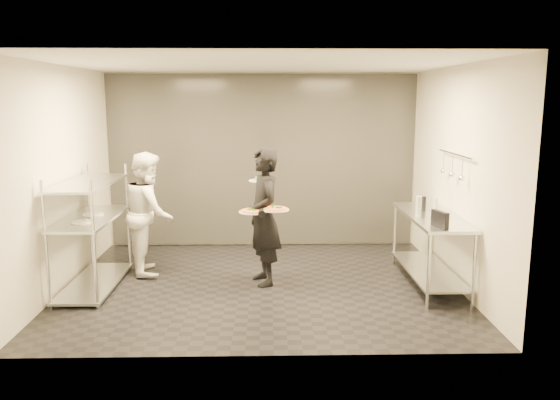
{
  "coord_description": "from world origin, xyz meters",
  "views": [
    {
      "loc": [
        0.09,
        -6.78,
        2.37
      ],
      "look_at": [
        0.24,
        0.11,
        1.1
      ],
      "focal_mm": 35.0,
      "sensor_mm": 36.0,
      "label": 1
    }
  ],
  "objects_px": {
    "pizza_plate_near": "(253,211)",
    "pos_monitor": "(440,220)",
    "prep_counter": "(430,237)",
    "salad_plate": "(260,179)",
    "waiter": "(264,217)",
    "bottle_clear": "(435,205)",
    "bottle_green": "(419,206)",
    "chef": "(149,213)",
    "pizza_plate_far": "(276,209)",
    "pass_rack": "(91,228)",
    "bottle_dark": "(424,204)"
  },
  "relations": [
    {
      "from": "pizza_plate_near",
      "to": "bottle_clear",
      "type": "bearing_deg",
      "value": 6.96
    },
    {
      "from": "waiter",
      "to": "bottle_dark",
      "type": "distance_m",
      "value": 2.12
    },
    {
      "from": "pos_monitor",
      "to": "bottle_dark",
      "type": "relative_size",
      "value": 1.38
    },
    {
      "from": "pass_rack",
      "to": "pos_monitor",
      "type": "relative_size",
      "value": 5.82
    },
    {
      "from": "pos_monitor",
      "to": "prep_counter",
      "type": "bearing_deg",
      "value": 62.71
    },
    {
      "from": "prep_counter",
      "to": "pizza_plate_far",
      "type": "relative_size",
      "value": 5.28
    },
    {
      "from": "bottle_clear",
      "to": "pos_monitor",
      "type": "bearing_deg",
      "value": -103.9
    },
    {
      "from": "salad_plate",
      "to": "bottle_clear",
      "type": "distance_m",
      "value": 2.32
    },
    {
      "from": "pizza_plate_far",
      "to": "pos_monitor",
      "type": "distance_m",
      "value": 1.95
    },
    {
      "from": "pass_rack",
      "to": "waiter",
      "type": "distance_m",
      "value": 2.19
    },
    {
      "from": "prep_counter",
      "to": "pizza_plate_far",
      "type": "xyz_separation_m",
      "value": [
        -2.0,
        -0.18,
        0.42
      ]
    },
    {
      "from": "pass_rack",
      "to": "pos_monitor",
      "type": "bearing_deg",
      "value": -9.67
    },
    {
      "from": "prep_counter",
      "to": "waiter",
      "type": "distance_m",
      "value": 2.16
    },
    {
      "from": "prep_counter",
      "to": "bottle_green",
      "type": "height_order",
      "value": "bottle_green"
    },
    {
      "from": "pizza_plate_near",
      "to": "pos_monitor",
      "type": "bearing_deg",
      "value": -15.33
    },
    {
      "from": "waiter",
      "to": "bottle_dark",
      "type": "height_order",
      "value": "waiter"
    },
    {
      "from": "waiter",
      "to": "chef",
      "type": "relative_size",
      "value": 1.06
    },
    {
      "from": "bottle_dark",
      "to": "chef",
      "type": "bearing_deg",
      "value": 174.24
    },
    {
      "from": "bottle_dark",
      "to": "prep_counter",
      "type": "bearing_deg",
      "value": -80.94
    },
    {
      "from": "salad_plate",
      "to": "pos_monitor",
      "type": "height_order",
      "value": "salad_plate"
    },
    {
      "from": "prep_counter",
      "to": "chef",
      "type": "xyz_separation_m",
      "value": [
        -3.73,
        0.6,
        0.21
      ]
    },
    {
      "from": "waiter",
      "to": "prep_counter",
      "type": "bearing_deg",
      "value": 70.67
    },
    {
      "from": "pos_monitor",
      "to": "pizza_plate_far",
      "type": "bearing_deg",
      "value": 146.01
    },
    {
      "from": "salad_plate",
      "to": "pos_monitor",
      "type": "relative_size",
      "value": 1.09
    },
    {
      "from": "pizza_plate_far",
      "to": "bottle_dark",
      "type": "bearing_deg",
      "value": 11.63
    },
    {
      "from": "prep_counter",
      "to": "salad_plate",
      "type": "height_order",
      "value": "salad_plate"
    },
    {
      "from": "pass_rack",
      "to": "pos_monitor",
      "type": "height_order",
      "value": "pass_rack"
    },
    {
      "from": "salad_plate",
      "to": "bottle_dark",
      "type": "bearing_deg",
      "value": -3.96
    },
    {
      "from": "pass_rack",
      "to": "pos_monitor",
      "type": "xyz_separation_m",
      "value": [
        4.21,
        -0.72,
        0.25
      ]
    },
    {
      "from": "pos_monitor",
      "to": "bottle_clear",
      "type": "bearing_deg",
      "value": 58.28
    },
    {
      "from": "pos_monitor",
      "to": "bottle_green",
      "type": "bearing_deg",
      "value": 78.95
    },
    {
      "from": "pizza_plate_far",
      "to": "waiter",
      "type": "bearing_deg",
      "value": 120.27
    },
    {
      "from": "pos_monitor",
      "to": "bottle_clear",
      "type": "height_order",
      "value": "pos_monitor"
    },
    {
      "from": "pass_rack",
      "to": "bottle_green",
      "type": "distance_m",
      "value": 4.15
    },
    {
      "from": "waiter",
      "to": "bottle_green",
      "type": "bearing_deg",
      "value": 67.79
    },
    {
      "from": "pizza_plate_far",
      "to": "pizza_plate_near",
      "type": "bearing_deg",
      "value": 170.4
    },
    {
      "from": "chef",
      "to": "bottle_dark",
      "type": "relative_size",
      "value": 8.43
    },
    {
      "from": "chef",
      "to": "salad_plate",
      "type": "relative_size",
      "value": 5.6
    },
    {
      "from": "prep_counter",
      "to": "salad_plate",
      "type": "bearing_deg",
      "value": 170.23
    },
    {
      "from": "chef",
      "to": "bottle_green",
      "type": "bearing_deg",
      "value": -113.98
    },
    {
      "from": "pos_monitor",
      "to": "bottle_dark",
      "type": "bearing_deg",
      "value": 67.14
    },
    {
      "from": "bottle_dark",
      "to": "pass_rack",
      "type": "bearing_deg",
      "value": -176.92
    },
    {
      "from": "salad_plate",
      "to": "pizza_plate_far",
      "type": "bearing_deg",
      "value": -70.44
    },
    {
      "from": "pizza_plate_near",
      "to": "pos_monitor",
      "type": "height_order",
      "value": "pos_monitor"
    },
    {
      "from": "prep_counter",
      "to": "salad_plate",
      "type": "relative_size",
      "value": 6.01
    },
    {
      "from": "prep_counter",
      "to": "waiter",
      "type": "bearing_deg",
      "value": 177.9
    },
    {
      "from": "waiter",
      "to": "salad_plate",
      "type": "height_order",
      "value": "waiter"
    },
    {
      "from": "pass_rack",
      "to": "pizza_plate_near",
      "type": "height_order",
      "value": "pass_rack"
    },
    {
      "from": "prep_counter",
      "to": "waiter",
      "type": "xyz_separation_m",
      "value": [
        -2.15,
        0.08,
        0.26
      ]
    },
    {
      "from": "salad_plate",
      "to": "bottle_dark",
      "type": "xyz_separation_m",
      "value": [
        2.16,
        -0.15,
        -0.31
      ]
    }
  ]
}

